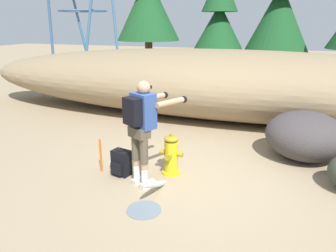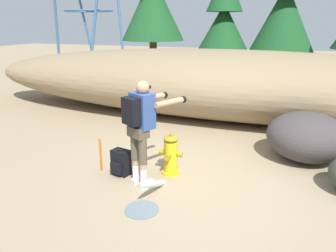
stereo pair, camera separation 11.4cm
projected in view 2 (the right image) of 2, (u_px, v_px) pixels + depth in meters
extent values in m
cube|color=#998466|center=(183.00, 179.00, 5.38)|extent=(56.00, 56.00, 0.04)
ellipsoid|color=#897556|center=(226.00, 84.00, 8.54)|extent=(14.95, 3.20, 1.82)
cylinder|color=gold|center=(171.00, 172.00, 5.53)|extent=(0.31, 0.31, 0.04)
cylinder|color=gold|center=(171.00, 157.00, 5.44)|extent=(0.23, 0.23, 0.54)
ellipsoid|color=#9E8419|center=(171.00, 139.00, 5.34)|extent=(0.24, 0.24, 0.10)
cylinder|color=#9E8419|center=(171.00, 135.00, 5.32)|extent=(0.06, 0.06, 0.05)
cylinder|color=#9E8419|center=(162.00, 152.00, 5.47)|extent=(0.09, 0.09, 0.09)
cylinder|color=#9E8419|center=(180.00, 154.00, 5.37)|extent=(0.09, 0.09, 0.09)
cylinder|color=#9E8419|center=(168.00, 157.00, 5.28)|extent=(0.11, 0.09, 0.11)
ellipsoid|color=silver|center=(156.00, 184.00, 4.88)|extent=(0.10, 1.09, 0.55)
cylinder|color=slate|center=(142.00, 210.00, 4.45)|extent=(0.48, 0.48, 0.01)
cube|color=beige|center=(139.00, 180.00, 5.21)|extent=(0.21, 0.28, 0.09)
cylinder|color=white|center=(136.00, 172.00, 5.12)|extent=(0.10, 0.10, 0.24)
cylinder|color=tan|center=(135.00, 162.00, 5.07)|extent=(0.10, 0.10, 0.10)
cylinder|color=brown|center=(135.00, 146.00, 4.98)|extent=(0.13, 0.13, 0.43)
cube|color=beige|center=(147.00, 184.00, 5.07)|extent=(0.21, 0.28, 0.09)
cylinder|color=white|center=(143.00, 176.00, 4.98)|extent=(0.10, 0.10, 0.24)
cylinder|color=tan|center=(143.00, 166.00, 4.93)|extent=(0.10, 0.10, 0.10)
cylinder|color=brown|center=(143.00, 150.00, 4.84)|extent=(0.13, 0.13, 0.43)
cube|color=brown|center=(138.00, 132.00, 4.83)|extent=(0.38, 0.33, 0.16)
cube|color=#2D4784|center=(142.00, 111.00, 4.79)|extent=(0.43, 0.38, 0.53)
cube|color=black|center=(131.00, 111.00, 4.65)|extent=(0.32, 0.27, 0.40)
sphere|color=tan|center=(143.00, 87.00, 4.69)|extent=(0.20, 0.20, 0.20)
cube|color=black|center=(147.00, 86.00, 4.75)|extent=(0.14, 0.09, 0.04)
cylinder|color=tan|center=(152.00, 97.00, 5.15)|extent=(0.35, 0.55, 0.09)
sphere|color=black|center=(165.00, 95.00, 5.32)|extent=(0.11, 0.11, 0.11)
cylinder|color=tan|center=(170.00, 102.00, 4.83)|extent=(0.35, 0.55, 0.09)
sphere|color=black|center=(183.00, 99.00, 5.01)|extent=(0.11, 0.11, 0.11)
cube|color=black|center=(121.00, 162.00, 5.44)|extent=(0.34, 0.26, 0.44)
cube|color=black|center=(116.00, 169.00, 5.36)|extent=(0.22, 0.11, 0.20)
torus|color=black|center=(120.00, 149.00, 5.37)|extent=(0.10, 0.10, 0.02)
cube|color=black|center=(129.00, 161.00, 5.49)|extent=(0.06, 0.04, 0.37)
cube|color=black|center=(122.00, 159.00, 5.58)|extent=(0.06, 0.04, 0.37)
ellipsoid|color=#3F3A3A|center=(307.00, 137.00, 5.96)|extent=(1.88, 1.83, 0.91)
cylinder|color=#47331E|center=(153.00, 61.00, 14.08)|extent=(0.32, 0.32, 1.74)
cone|color=#194C23|center=(153.00, 8.00, 13.41)|extent=(2.67, 2.67, 2.62)
cylinder|color=#47331E|center=(221.00, 67.00, 14.42)|extent=(0.29, 0.29, 1.12)
cone|color=#194C23|center=(223.00, 29.00, 13.91)|extent=(2.41, 2.41, 2.16)
cylinder|color=#47331E|center=(278.00, 68.00, 13.53)|extent=(0.32, 0.32, 1.25)
cone|color=#194C23|center=(284.00, 19.00, 12.91)|extent=(2.65, 2.65, 2.71)
cylinder|color=#386089|center=(119.00, 11.00, 20.14)|extent=(0.99, 0.99, 6.30)
cylinder|color=#386089|center=(82.00, 12.00, 21.01)|extent=(0.99, 0.99, 6.30)
cylinder|color=#386089|center=(96.00, 10.00, 17.71)|extent=(0.99, 0.99, 6.30)
cylinder|color=#386089|center=(55.00, 10.00, 18.58)|extent=(0.99, 0.99, 6.30)
torus|color=#386089|center=(89.00, 11.00, 19.36)|extent=(2.93, 2.93, 0.10)
cylinder|color=#E55914|center=(101.00, 155.00, 5.54)|extent=(0.04, 0.04, 0.60)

